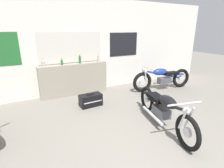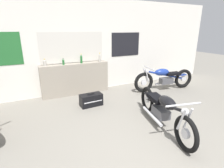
{
  "view_description": "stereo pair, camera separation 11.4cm",
  "coord_description": "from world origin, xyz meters",
  "px_view_note": "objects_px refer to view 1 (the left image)",
  "views": [
    {
      "loc": [
        -1.64,
        -1.58,
        1.93
      ],
      "look_at": [
        0.15,
        1.84,
        0.7
      ],
      "focal_mm": 28.0,
      "sensor_mm": 36.0,
      "label": 1
    },
    {
      "loc": [
        -1.53,
        -1.63,
        1.93
      ],
      "look_at": [
        0.15,
        1.84,
        0.7
      ],
      "focal_mm": 28.0,
      "sensor_mm": 36.0,
      "label": 2
    }
  ],
  "objects_px": {
    "bottle_center": "(80,59)",
    "hard_case_black": "(91,100)",
    "motorcycle_black": "(163,108)",
    "motorcycle_blue": "(162,78)",
    "bottle_left_center": "(62,62)",
    "bottle_right_center": "(98,58)",
    "bottle_leftmost": "(43,63)"
  },
  "relations": [
    {
      "from": "bottle_center",
      "to": "bottle_right_center",
      "type": "xyz_separation_m",
      "value": [
        0.59,
        -0.01,
        -0.0
      ]
    },
    {
      "from": "bottle_center",
      "to": "motorcycle_blue",
      "type": "distance_m",
      "value": 2.71
    },
    {
      "from": "motorcycle_blue",
      "to": "hard_case_black",
      "type": "height_order",
      "value": "motorcycle_blue"
    },
    {
      "from": "bottle_left_center",
      "to": "hard_case_black",
      "type": "height_order",
      "value": "bottle_left_center"
    },
    {
      "from": "motorcycle_blue",
      "to": "hard_case_black",
      "type": "relative_size",
      "value": 3.63
    },
    {
      "from": "bottle_left_center",
      "to": "bottle_center",
      "type": "distance_m",
      "value": 0.53
    },
    {
      "from": "bottle_right_center",
      "to": "hard_case_black",
      "type": "height_order",
      "value": "bottle_right_center"
    },
    {
      "from": "motorcycle_blue",
      "to": "bottle_right_center",
      "type": "bearing_deg",
      "value": 155.0
    },
    {
      "from": "bottle_right_center",
      "to": "motorcycle_black",
      "type": "bearing_deg",
      "value": -83.77
    },
    {
      "from": "bottle_center",
      "to": "hard_case_black",
      "type": "relative_size",
      "value": 0.49
    },
    {
      "from": "bottle_center",
      "to": "motorcycle_black",
      "type": "xyz_separation_m",
      "value": [
        0.87,
        -2.62,
        -0.67
      ]
    },
    {
      "from": "motorcycle_blue",
      "to": "hard_case_black",
      "type": "xyz_separation_m",
      "value": [
        -2.56,
        -0.14,
        -0.23
      ]
    },
    {
      "from": "bottle_left_center",
      "to": "motorcycle_blue",
      "type": "distance_m",
      "value": 3.19
    },
    {
      "from": "bottle_center",
      "to": "hard_case_black",
      "type": "xyz_separation_m",
      "value": [
        -0.09,
        -1.02,
        -0.91
      ]
    },
    {
      "from": "motorcycle_blue",
      "to": "motorcycle_black",
      "type": "bearing_deg",
      "value": -132.65
    },
    {
      "from": "hard_case_black",
      "to": "motorcycle_blue",
      "type": "bearing_deg",
      "value": 3.08
    },
    {
      "from": "bottle_left_center",
      "to": "motorcycle_black",
      "type": "xyz_separation_m",
      "value": [
        1.4,
        -2.62,
        -0.63
      ]
    },
    {
      "from": "bottle_center",
      "to": "motorcycle_black",
      "type": "distance_m",
      "value": 2.84
    },
    {
      "from": "motorcycle_black",
      "to": "motorcycle_blue",
      "type": "bearing_deg",
      "value": 47.35
    },
    {
      "from": "bottle_center",
      "to": "hard_case_black",
      "type": "bearing_deg",
      "value": -94.79
    },
    {
      "from": "bottle_right_center",
      "to": "motorcycle_blue",
      "type": "distance_m",
      "value": 2.18
    },
    {
      "from": "bottle_left_center",
      "to": "motorcycle_blue",
      "type": "relative_size",
      "value": 0.09
    },
    {
      "from": "bottle_right_center",
      "to": "motorcycle_blue",
      "type": "height_order",
      "value": "bottle_right_center"
    },
    {
      "from": "bottle_left_center",
      "to": "bottle_center",
      "type": "relative_size",
      "value": 0.67
    },
    {
      "from": "bottle_left_center",
      "to": "bottle_right_center",
      "type": "height_order",
      "value": "bottle_right_center"
    },
    {
      "from": "bottle_center",
      "to": "hard_case_black",
      "type": "distance_m",
      "value": 1.37
    },
    {
      "from": "bottle_right_center",
      "to": "motorcycle_black",
      "type": "relative_size",
      "value": 0.13
    },
    {
      "from": "bottle_center",
      "to": "bottle_right_center",
      "type": "height_order",
      "value": "bottle_center"
    },
    {
      "from": "bottle_leftmost",
      "to": "bottle_center",
      "type": "distance_m",
      "value": 1.02
    },
    {
      "from": "bottle_left_center",
      "to": "hard_case_black",
      "type": "bearing_deg",
      "value": -66.63
    },
    {
      "from": "bottle_leftmost",
      "to": "motorcycle_blue",
      "type": "xyz_separation_m",
      "value": [
        3.49,
        -0.93,
        -0.64
      ]
    },
    {
      "from": "bottle_center",
      "to": "bottle_right_center",
      "type": "distance_m",
      "value": 0.59
    }
  ]
}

